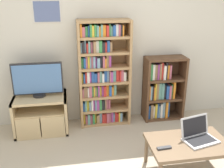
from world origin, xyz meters
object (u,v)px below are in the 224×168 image
object	(u,v)px
remote_near_laptop	(164,148)
coffee_table	(188,145)
tv_stand	(41,114)
laptop	(198,135)
television	(38,80)
bookshelf_short	(161,89)
bookshelf_tall	(102,75)

from	to	relation	value
remote_near_laptop	coffee_table	bearing A→B (deg)	99.26
tv_stand	laptop	world-z (taller)	laptop
television	coffee_table	size ratio (longest dim) A/B	0.77
bookshelf_short	laptop	distance (m)	1.31
television	laptop	bearing A→B (deg)	-33.07
coffee_table	bookshelf_short	bearing A→B (deg)	83.85
tv_stand	bookshelf_short	distance (m)	1.88
television	bookshelf_tall	size ratio (longest dim) A/B	0.43
tv_stand	remote_near_laptop	xyz separation A→B (m)	(1.40, -1.29, 0.12)
bookshelf_tall	remote_near_laptop	xyz separation A→B (m)	(0.48, -1.42, -0.39)
television	bookshelf_tall	bearing A→B (deg)	6.48
coffee_table	laptop	size ratio (longest dim) A/B	2.12
bookshelf_short	coffee_table	xyz separation A→B (m)	(-0.15, -1.35, -0.15)
tv_stand	remote_near_laptop	world-z (taller)	tv_stand
bookshelf_tall	coffee_table	xyz separation A→B (m)	(0.80, -1.35, -0.44)
remote_near_laptop	television	bearing A→B (deg)	-136.85
laptop	remote_near_laptop	distance (m)	0.46
bookshelf_tall	laptop	world-z (taller)	bookshelf_tall
television	remote_near_laptop	world-z (taller)	television
bookshelf_short	laptop	xyz separation A→B (m)	(-0.02, -1.31, -0.04)
bookshelf_short	laptop	bearing A→B (deg)	-90.86
coffee_table	laptop	xyz separation A→B (m)	(0.13, 0.04, 0.11)
bookshelf_tall	laptop	xyz separation A→B (m)	(0.93, -1.31, -0.34)
bookshelf_tall	remote_near_laptop	size ratio (longest dim) A/B	9.87
coffee_table	remote_near_laptop	world-z (taller)	remote_near_laptop
television	laptop	distance (m)	2.23
bookshelf_short	tv_stand	bearing A→B (deg)	-175.89
tv_stand	bookshelf_tall	distance (m)	1.06
television	bookshelf_tall	distance (m)	0.93
tv_stand	coffee_table	world-z (taller)	tv_stand
television	remote_near_laptop	size ratio (longest dim) A/B	4.28
television	coffee_table	bearing A→B (deg)	-35.78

